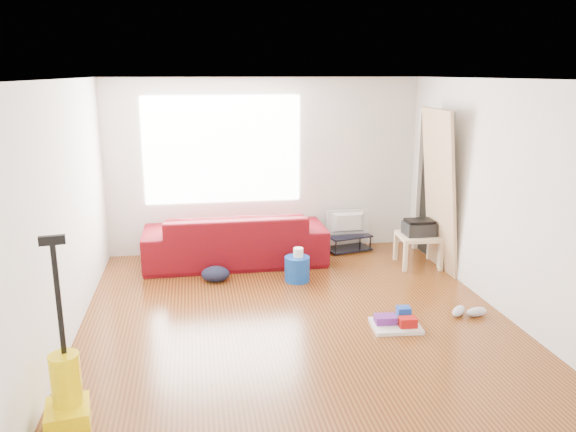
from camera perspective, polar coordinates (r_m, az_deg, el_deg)
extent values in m
cube|color=#4E220D|center=(6.11, 0.80, -10.38)|extent=(4.50, 5.00, 0.01)
cube|color=white|center=(5.55, 0.89, 13.75)|extent=(4.50, 5.00, 0.01)
cube|color=silver|center=(8.13, -2.37, 5.09)|extent=(4.50, 0.01, 2.50)
cube|color=silver|center=(3.39, 8.60, -8.54)|extent=(4.50, 0.01, 2.50)
cube|color=silver|center=(5.75, -21.79, 0.15)|extent=(0.01, 5.00, 2.50)
cube|color=silver|center=(6.49, 20.77, 1.79)|extent=(0.01, 5.00, 2.50)
cube|color=white|center=(8.02, -6.65, 6.68)|extent=(2.20, 0.01, 1.50)
cube|color=silver|center=(7.60, 15.68, 1.99)|extent=(0.06, 0.08, 2.00)
cube|color=silver|center=(8.41, 13.10, 3.31)|extent=(0.06, 0.08, 2.00)
cube|color=silver|center=(7.87, 14.80, 10.12)|extent=(0.06, 0.98, 0.08)
cube|color=black|center=(8.02, 14.55, 2.69)|extent=(0.01, 0.86, 1.98)
imported|color=#550513|center=(7.86, -5.34, -4.71)|extent=(2.47, 0.96, 0.72)
cube|color=black|center=(8.38, 6.13, -3.30)|extent=(0.70, 0.49, 0.02)
cube|color=black|center=(8.33, 6.17, -2.00)|extent=(0.70, 0.49, 0.02)
cylinder|color=black|center=(8.10, 4.88, -3.23)|extent=(0.02, 0.02, 0.24)
cylinder|color=black|center=(8.35, 3.93, -2.65)|extent=(0.02, 0.02, 0.24)
cylinder|color=black|center=(8.37, 8.36, -2.75)|extent=(0.02, 0.02, 0.24)
cylinder|color=black|center=(8.62, 7.33, -2.21)|extent=(0.02, 0.02, 0.24)
imported|color=black|center=(8.27, 6.20, -0.71)|extent=(0.63, 0.08, 0.37)
cube|color=beige|center=(7.79, 13.13, -2.03)|extent=(0.58, 0.58, 0.05)
cube|color=beige|center=(7.57, 11.83, -4.18)|extent=(0.05, 0.05, 0.39)
cube|color=beige|center=(8.01, 10.88, -3.09)|extent=(0.05, 0.05, 0.39)
cube|color=beige|center=(7.71, 15.29, -4.02)|extent=(0.05, 0.05, 0.39)
cube|color=beige|center=(8.15, 14.16, -2.97)|extent=(0.05, 0.05, 0.39)
cube|color=black|center=(7.76, 13.18, -1.25)|extent=(0.40, 0.31, 0.17)
cube|color=black|center=(7.73, 13.22, -0.50)|extent=(0.36, 0.27, 0.04)
cylinder|color=#1143A5|center=(7.16, 0.92, -6.58)|extent=(0.38, 0.38, 0.32)
cylinder|color=white|center=(7.09, 1.05, -4.93)|extent=(0.12, 0.12, 0.11)
cube|color=silver|center=(6.02, 10.88, -10.89)|extent=(0.52, 0.43, 0.04)
cube|color=#9A0F0C|center=(5.95, 12.08, -10.50)|extent=(0.19, 0.13, 0.10)
cube|color=#5E1F7C|center=(6.00, 9.85, -10.28)|extent=(0.23, 0.17, 0.08)
cube|color=#163CA6|center=(6.10, 11.65, -9.64)|extent=(0.15, 0.13, 0.14)
ellipsoid|color=black|center=(7.20, -7.36, -6.59)|extent=(0.36, 0.29, 0.19)
ellipsoid|color=silver|center=(6.44, 16.93, -9.22)|extent=(0.25, 0.25, 0.10)
ellipsoid|color=silver|center=(6.48, 18.62, -9.22)|extent=(0.26, 0.14, 0.10)
cube|color=#EAC700|center=(4.67, -21.43, -18.55)|extent=(0.36, 0.40, 0.20)
cylinder|color=#EAC700|center=(4.57, -21.64, -15.10)|extent=(0.22, 0.22, 0.38)
cylinder|color=black|center=(4.35, -22.29, -7.90)|extent=(0.04, 0.04, 0.82)
cube|color=black|center=(4.21, -22.86, -2.28)|extent=(0.18, 0.07, 0.07)
cube|color=tan|center=(7.84, 14.64, -5.17)|extent=(0.26, 0.85, 2.12)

